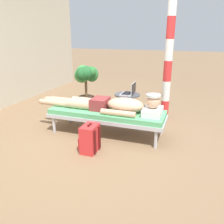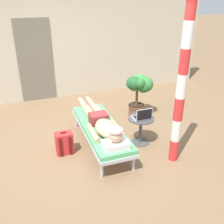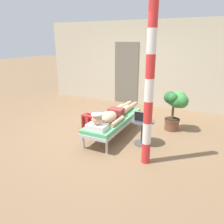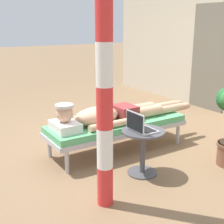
# 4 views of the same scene
# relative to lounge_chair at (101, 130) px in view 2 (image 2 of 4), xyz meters

# --- Properties ---
(ground_plane) EXTENTS (40.00, 40.00, 0.00)m
(ground_plane) POSITION_rel_lounge_chair_xyz_m (-0.25, 0.12, -0.35)
(ground_plane) COLOR #846647
(house_wall_back) EXTENTS (7.60, 0.20, 2.70)m
(house_wall_back) POSITION_rel_lounge_chair_xyz_m (-0.00, 2.80, 1.00)
(house_wall_back) COLOR beige
(house_wall_back) RESTS_ON ground
(house_door_panel) EXTENTS (0.84, 0.03, 2.04)m
(house_door_panel) POSITION_rel_lounge_chair_xyz_m (-0.83, 2.69, 0.67)
(house_door_panel) COLOR #6D6759
(house_door_panel) RESTS_ON ground
(lounge_chair) EXTENTS (0.63, 1.93, 0.42)m
(lounge_chair) POSITION_rel_lounge_chair_xyz_m (0.00, 0.00, 0.00)
(lounge_chair) COLOR #B7B7BC
(lounge_chair) RESTS_ON ground
(person_reclining) EXTENTS (0.53, 2.17, 0.33)m
(person_reclining) POSITION_rel_lounge_chair_xyz_m (-0.00, -0.08, 0.17)
(person_reclining) COLOR white
(person_reclining) RESTS_ON lounge_chair
(side_table) EXTENTS (0.48, 0.48, 0.52)m
(side_table) POSITION_rel_lounge_chair_xyz_m (0.73, -0.14, 0.01)
(side_table) COLOR #4C4C51
(side_table) RESTS_ON ground
(laptop) EXTENTS (0.31, 0.24, 0.23)m
(laptop) POSITION_rel_lounge_chair_xyz_m (0.73, -0.19, 0.24)
(laptop) COLOR silver
(laptop) RESTS_ON side_table
(backpack) EXTENTS (0.30, 0.26, 0.42)m
(backpack) POSITION_rel_lounge_chair_xyz_m (-0.68, 0.01, -0.15)
(backpack) COLOR red
(backpack) RESTS_ON ground
(potted_plant) EXTENTS (0.59, 0.52, 0.97)m
(potted_plant) POSITION_rel_lounge_chair_xyz_m (1.16, 0.92, 0.33)
(potted_plant) COLOR brown
(potted_plant) RESTS_ON ground
(porch_post) EXTENTS (0.15, 0.15, 2.66)m
(porch_post) POSITION_rel_lounge_chair_xyz_m (1.04, -0.82, 0.99)
(porch_post) COLOR red
(porch_post) RESTS_ON ground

